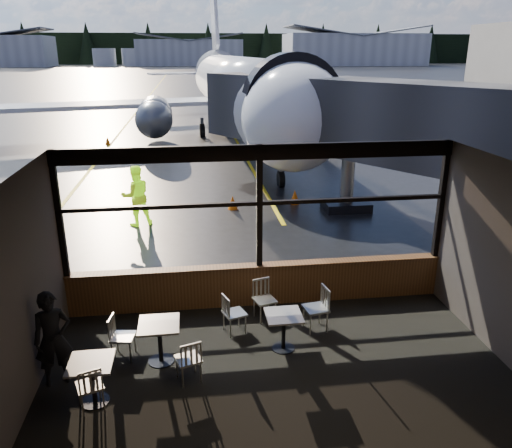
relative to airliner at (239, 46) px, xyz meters
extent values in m
plane|color=black|center=(-1.82, 98.17, -5.52)|extent=(520.00, 520.00, 0.00)
cube|color=black|center=(-1.82, -24.83, -5.51)|extent=(8.00, 6.00, 0.01)
cube|color=#38332D|center=(-1.82, -24.83, -2.02)|extent=(8.00, 6.00, 0.04)
cube|color=#4A413B|center=(-5.82, -24.83, -3.77)|extent=(0.04, 6.00, 3.50)
cube|color=#4A413B|center=(-1.82, -27.83, -3.77)|extent=(8.00, 0.04, 3.50)
cube|color=#553219|center=(-1.82, -21.83, -5.07)|extent=(8.00, 0.28, 0.90)
cube|color=black|center=(-1.82, -21.83, -2.17)|extent=(8.00, 0.18, 0.30)
cube|color=black|center=(-5.77, -21.83, -3.32)|extent=(0.12, 0.12, 2.60)
cube|color=black|center=(-1.82, -21.83, -3.32)|extent=(0.12, 0.12, 2.60)
cube|color=black|center=(2.13, -21.83, -3.32)|extent=(0.12, 0.12, 2.60)
cube|color=black|center=(-1.82, -21.83, -3.22)|extent=(8.00, 0.10, 0.08)
imported|color=black|center=(-5.52, -24.09, -4.70)|extent=(0.70, 0.57, 1.64)
imported|color=#BFF219|center=(-4.92, -16.11, -4.56)|extent=(1.11, 0.99, 1.91)
cone|color=#E84C07|center=(0.49, -14.53, -5.26)|extent=(0.37, 0.37, 0.51)
cone|color=#FF4408|center=(-7.98, -1.24, -5.29)|extent=(0.33, 0.33, 0.46)
cylinder|color=silver|center=(-31.82, 160.17, -2.52)|extent=(8.00, 8.00, 6.00)
cylinder|color=silver|center=(-21.82, 160.17, -2.52)|extent=(8.00, 8.00, 6.00)
cylinder|color=silver|center=(-11.82, 160.17, -2.52)|extent=(8.00, 8.00, 6.00)
cube|color=black|center=(-1.82, 188.17, 0.48)|extent=(360.00, 3.00, 12.00)
cone|color=#E55607|center=(-1.79, -14.88, -5.28)|extent=(0.35, 0.35, 0.48)
camera|label=1|loc=(-3.18, -31.49, -0.27)|focal=35.00mm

